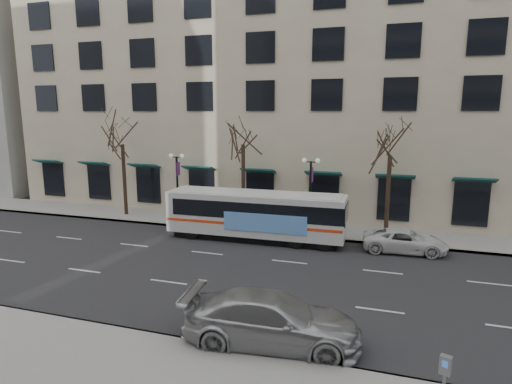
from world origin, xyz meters
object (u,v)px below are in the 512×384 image
at_px(lamp_post_left, 177,184).
at_px(white_pickup, 405,241).
at_px(tree_far_left, 122,132).
at_px(city_bus, 257,214).
at_px(silver_car, 272,319).
at_px(pay_station, 445,369).
at_px(tree_far_right, 391,141).
at_px(tree_far_mid, 243,131).
at_px(lamp_post_right, 310,192).

relative_size(lamp_post_left, white_pickup, 1.07).
height_order(lamp_post_left, white_pickup, lamp_post_left).
height_order(tree_far_left, city_bus, tree_far_left).
distance_m(lamp_post_left, silver_car, 18.45).
relative_size(city_bus, pay_station, 8.10).
bearing_deg(white_pickup, tree_far_left, 79.57).
xyz_separation_m(tree_far_left, city_bus, (11.96, -3.00, -4.98)).
distance_m(silver_car, pay_station, 5.82).
xyz_separation_m(tree_far_left, pay_station, (21.88, -16.81, -5.51)).
relative_size(lamp_post_left, pay_station, 3.62).
xyz_separation_m(tree_far_right, city_bus, (-8.04, -3.00, -4.70)).
relative_size(tree_far_right, pay_station, 5.60).
bearing_deg(tree_far_right, tree_far_mid, 180.00).
bearing_deg(pay_station, lamp_post_right, 131.58).
relative_size(tree_far_left, silver_car, 1.31).
bearing_deg(tree_far_left, city_bus, -14.09).
height_order(lamp_post_left, city_bus, lamp_post_left).
height_order(tree_far_left, tree_far_right, tree_far_left).
height_order(lamp_post_right, pay_station, lamp_post_right).
distance_m(tree_far_right, city_bus, 9.79).
xyz_separation_m(tree_far_mid, white_pickup, (11.13, -2.69, -6.23)).
relative_size(tree_far_mid, lamp_post_left, 1.64).
xyz_separation_m(lamp_post_left, white_pickup, (16.12, -2.09, -2.27)).
distance_m(tree_far_mid, white_pickup, 13.04).
bearing_deg(silver_car, lamp_post_right, -0.93).
relative_size(tree_far_left, tree_far_right, 1.03).
bearing_deg(silver_car, pay_station, -114.38).
distance_m(tree_far_mid, lamp_post_left, 6.40).
bearing_deg(white_pickup, tree_far_mid, 73.24).
distance_m(tree_far_mid, pay_station, 21.36).
height_order(tree_far_left, pay_station, tree_far_left).
bearing_deg(silver_car, tree_far_mid, 16.69).
bearing_deg(pay_station, city_bus, 144.30).
height_order(tree_far_left, lamp_post_left, tree_far_left).
height_order(lamp_post_left, lamp_post_right, same).
xyz_separation_m(tree_far_left, lamp_post_right, (15.01, -0.60, -3.75)).
relative_size(tree_far_right, white_pickup, 1.65).
relative_size(tree_far_left, lamp_post_right, 1.60).
distance_m(tree_far_left, lamp_post_right, 15.48).
bearing_deg(tree_far_right, tree_far_left, 180.00).
bearing_deg(tree_far_right, pay_station, -83.61).
xyz_separation_m(lamp_post_right, white_pickup, (6.12, -2.09, -2.27)).
bearing_deg(tree_far_left, lamp_post_left, -6.83).
xyz_separation_m(tree_far_mid, tree_far_right, (10.00, -0.00, -0.48)).
bearing_deg(tree_far_left, pay_station, -37.52).
height_order(tree_far_mid, pay_station, tree_far_mid).
bearing_deg(white_pickup, tree_far_right, 19.64).
distance_m(tree_far_right, pay_station, 17.70).
xyz_separation_m(tree_far_right, lamp_post_right, (-4.99, -0.60, -3.48)).
xyz_separation_m(tree_far_mid, pay_station, (11.88, -16.81, -5.71)).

